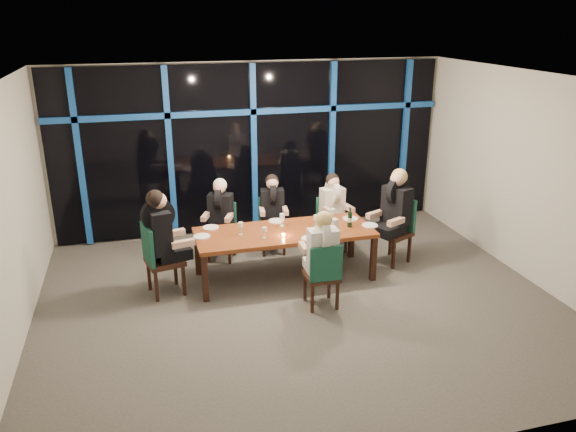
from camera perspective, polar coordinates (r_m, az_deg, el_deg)
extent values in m
plane|color=#5C5851|center=(7.84, 1.17, -8.69)|extent=(7.00, 7.00, 0.00)
cube|color=beige|center=(10.05, -3.62, 6.93)|extent=(7.00, 0.04, 3.00)
cube|color=beige|center=(4.68, 11.83, -9.38)|extent=(7.00, 0.04, 3.00)
cube|color=beige|center=(7.14, -26.80, -0.71)|extent=(0.04, 6.00, 3.00)
cube|color=beige|center=(8.86, 23.57, 3.49)|extent=(0.04, 6.00, 3.00)
cube|color=white|center=(6.92, 1.34, 13.66)|extent=(7.00, 6.00, 0.04)
cube|color=black|center=(9.99, -3.55, 6.86)|extent=(6.86, 0.04, 2.94)
cube|color=#134597|center=(9.80, -20.40, 5.37)|extent=(0.10, 0.10, 2.94)
cube|color=#134597|center=(9.77, -11.89, 6.15)|extent=(0.10, 0.10, 2.94)
cube|color=#134597|center=(9.95, -3.49, 6.80)|extent=(0.10, 0.10, 2.94)
cube|color=#134597|center=(10.33, 4.46, 7.27)|extent=(0.10, 0.10, 2.94)
cube|color=#134597|center=(10.90, 11.73, 7.58)|extent=(0.10, 0.10, 2.94)
cube|color=#134597|center=(9.82, -3.57, 10.55)|extent=(6.86, 0.10, 0.10)
cube|color=#FF2D14|center=(10.44, 2.04, 11.08)|extent=(0.60, 0.05, 0.35)
cube|color=brown|center=(8.23, -0.37, -1.70)|extent=(2.60, 1.00, 0.06)
cube|color=black|center=(7.78, -8.42, -6.29)|extent=(0.08, 0.08, 0.69)
cube|color=black|center=(8.38, 8.66, -4.31)|extent=(0.08, 0.08, 0.69)
cube|color=black|center=(8.58, -9.17, -3.76)|extent=(0.08, 0.08, 0.69)
cube|color=black|center=(9.13, 6.47, -2.14)|extent=(0.08, 0.08, 0.69)
cube|color=black|center=(9.03, -6.81, -1.88)|extent=(0.56, 0.56, 0.06)
cube|color=#1A5540|center=(9.11, -6.58, 0.04)|extent=(0.41, 0.21, 0.47)
cube|color=black|center=(9.01, -8.06, -3.54)|extent=(0.05, 0.05, 0.39)
cube|color=black|center=(8.92, -5.97, -3.68)|extent=(0.05, 0.05, 0.39)
cube|color=black|center=(9.31, -7.50, -2.73)|extent=(0.05, 0.05, 0.39)
cube|color=black|center=(9.22, -5.47, -2.85)|extent=(0.05, 0.05, 0.39)
cube|color=black|center=(9.23, -1.56, -1.27)|extent=(0.47, 0.47, 0.06)
cube|color=#1A5540|center=(9.31, -1.70, 0.58)|extent=(0.42, 0.10, 0.47)
cube|color=black|center=(9.14, -2.48, -3.00)|extent=(0.04, 0.04, 0.39)
cube|color=black|center=(9.17, -0.40, -2.90)|extent=(0.04, 0.04, 0.39)
cube|color=black|center=(9.45, -2.67, -2.22)|extent=(0.04, 0.04, 0.39)
cube|color=black|center=(9.48, -0.65, -2.12)|extent=(0.04, 0.04, 0.39)
cube|color=black|center=(9.31, 4.55, -1.12)|extent=(0.48, 0.48, 0.06)
cube|color=#1A5540|center=(9.38, 4.05, 0.69)|extent=(0.42, 0.11, 0.47)
cube|color=black|center=(9.19, 4.09, -2.92)|extent=(0.04, 0.04, 0.39)
cube|color=black|center=(9.34, 5.91, -2.58)|extent=(0.04, 0.04, 0.39)
cube|color=black|center=(9.46, 3.14, -2.20)|extent=(0.04, 0.04, 0.39)
cube|color=black|center=(9.61, 4.92, -1.89)|extent=(0.04, 0.04, 0.39)
cube|color=black|center=(8.05, -12.41, -4.51)|extent=(0.58, 0.58, 0.06)
cube|color=#1A5540|center=(7.89, -14.07, -2.86)|extent=(0.16, 0.49, 0.54)
cube|color=black|center=(8.04, -10.54, -6.47)|extent=(0.05, 0.05, 0.45)
cube|color=black|center=(8.38, -11.37, -5.40)|extent=(0.05, 0.05, 0.45)
cube|color=black|center=(7.95, -13.23, -6.99)|extent=(0.05, 0.05, 0.45)
cube|color=black|center=(8.29, -13.94, -5.88)|extent=(0.05, 0.05, 0.45)
cube|color=black|center=(9.00, 10.61, -1.76)|extent=(0.64, 0.64, 0.06)
cube|color=#1A5540|center=(9.06, 11.59, 0.27)|extent=(0.25, 0.46, 0.54)
cube|color=black|center=(9.07, 8.79, -3.22)|extent=(0.06, 0.06, 0.45)
cube|color=black|center=(8.85, 10.66, -3.96)|extent=(0.06, 0.06, 0.45)
cube|color=black|center=(9.34, 10.36, -2.61)|extent=(0.06, 0.06, 0.45)
cube|color=black|center=(9.13, 12.21, -3.30)|extent=(0.06, 0.06, 0.45)
cube|color=black|center=(7.57, 3.40, -6.11)|extent=(0.44, 0.44, 0.06)
cube|color=#1A5540|center=(7.30, 3.90, -4.92)|extent=(0.44, 0.06, 0.48)
cube|color=black|center=(7.87, 4.20, -6.95)|extent=(0.04, 0.04, 0.41)
cube|color=black|center=(7.78, 1.74, -7.25)|extent=(0.04, 0.04, 0.41)
cube|color=black|center=(7.58, 5.03, -8.09)|extent=(0.04, 0.04, 0.41)
cube|color=black|center=(7.49, 2.48, -8.42)|extent=(0.04, 0.04, 0.41)
cube|color=black|center=(8.89, -7.01, -1.58)|extent=(0.47, 0.50, 0.13)
cube|color=black|center=(8.92, -6.85, 0.62)|extent=(0.43, 0.36, 0.53)
cylinder|color=black|center=(8.85, -6.91, 1.88)|extent=(0.24, 0.40, 0.39)
sphere|color=tan|center=(8.79, -6.98, 2.89)|extent=(0.20, 0.20, 0.20)
sphere|color=silver|center=(8.81, -6.93, 3.14)|extent=(0.22, 0.22, 0.22)
cube|color=tan|center=(8.78, -8.39, -0.05)|extent=(0.18, 0.29, 0.08)
cube|color=tan|center=(8.68, -6.01, -0.17)|extent=(0.18, 0.29, 0.08)
cube|color=black|center=(9.09, -1.49, -0.98)|extent=(0.39, 0.43, 0.13)
cube|color=black|center=(9.12, -1.61, 1.16)|extent=(0.40, 0.27, 0.52)
cylinder|color=black|center=(9.06, -1.62, 2.39)|extent=(0.15, 0.40, 0.39)
sphere|color=tan|center=(8.99, -1.62, 3.37)|extent=(0.20, 0.20, 0.20)
sphere|color=black|center=(9.02, -1.65, 3.61)|extent=(0.21, 0.21, 0.21)
cube|color=tan|center=(8.91, -2.65, 0.45)|extent=(0.11, 0.29, 0.07)
cube|color=tan|center=(8.94, -0.27, 0.55)|extent=(0.11, 0.29, 0.07)
cube|color=silver|center=(9.19, 4.90, -0.80)|extent=(0.39, 0.44, 0.13)
cube|color=silver|center=(9.21, 4.51, 1.29)|extent=(0.40, 0.28, 0.52)
cylinder|color=silver|center=(9.15, 4.55, 2.50)|extent=(0.15, 0.40, 0.39)
sphere|color=tan|center=(9.08, 4.63, 3.48)|extent=(0.20, 0.20, 0.20)
sphere|color=black|center=(9.10, 4.52, 3.71)|extent=(0.21, 0.21, 0.21)
cube|color=tan|center=(8.95, 4.14, 0.51)|extent=(0.12, 0.29, 0.07)
cube|color=tan|center=(9.12, 6.20, 0.83)|extent=(0.12, 0.29, 0.07)
cube|color=black|center=(8.04, -11.57, -3.65)|extent=(0.53, 0.48, 0.15)
cube|color=black|center=(7.87, -12.95, -1.49)|extent=(0.35, 0.48, 0.61)
cylinder|color=black|center=(7.79, -13.09, 0.14)|extent=(0.47, 0.20, 0.45)
sphere|color=tan|center=(7.73, -13.05, 1.53)|extent=(0.23, 0.23, 0.23)
sphere|color=black|center=(7.71, -13.37, 1.71)|extent=(0.25, 0.25, 0.25)
cube|color=tan|center=(7.79, -10.60, -2.77)|extent=(0.34, 0.16, 0.09)
cube|color=tan|center=(8.18, -11.53, -1.72)|extent=(0.34, 0.16, 0.09)
cube|color=black|center=(8.87, 10.12, -1.32)|extent=(0.57, 0.54, 0.15)
cube|color=black|center=(8.87, 10.97, 1.08)|extent=(0.41, 0.50, 0.60)
cylinder|color=black|center=(8.80, 11.07, 2.53)|extent=(0.45, 0.29, 0.45)
sphere|color=tan|center=(8.73, 11.07, 3.71)|extent=(0.22, 0.22, 0.22)
sphere|color=tan|center=(8.75, 11.26, 3.96)|extent=(0.25, 0.25, 0.25)
cube|color=tan|center=(8.86, 8.79, 0.16)|extent=(0.33, 0.21, 0.09)
cube|color=tan|center=(8.61, 10.92, -0.58)|extent=(0.33, 0.21, 0.09)
cube|color=silver|center=(7.63, 3.15, -5.09)|extent=(0.35, 0.41, 0.14)
cube|color=silver|center=(7.37, 3.55, -3.34)|extent=(0.39, 0.24, 0.54)
cylinder|color=silver|center=(7.29, 3.59, -1.80)|extent=(0.10, 0.41, 0.41)
sphere|color=tan|center=(7.24, 3.57, -0.47)|extent=(0.20, 0.20, 0.20)
sphere|color=tan|center=(7.20, 3.67, -0.36)|extent=(0.22, 0.22, 0.22)
cube|color=tan|center=(7.65, 4.40, -2.95)|extent=(0.08, 0.29, 0.08)
cube|color=tan|center=(7.54, 1.61, -3.24)|extent=(0.08, 0.29, 0.08)
cylinder|color=white|center=(8.40, -7.85, -1.16)|extent=(0.24, 0.24, 0.01)
cylinder|color=white|center=(8.58, -1.19, -0.51)|extent=(0.24, 0.24, 0.01)
cylinder|color=white|center=(8.74, 6.36, -0.25)|extent=(0.24, 0.24, 0.01)
cylinder|color=white|center=(8.09, -8.74, -2.05)|extent=(0.24, 0.24, 0.01)
cylinder|color=white|center=(8.49, 8.26, -0.95)|extent=(0.24, 0.24, 0.01)
cylinder|color=white|center=(7.93, 2.23, -2.30)|extent=(0.24, 0.24, 0.01)
cylinder|color=black|center=(8.39, 6.29, -0.38)|extent=(0.07, 0.07, 0.22)
cylinder|color=black|center=(8.34, 6.33, 0.61)|extent=(0.03, 0.03, 0.08)
cylinder|color=silver|center=(8.39, 6.29, -0.38)|extent=(0.07, 0.07, 0.06)
cylinder|color=silver|center=(8.17, 4.69, -0.97)|extent=(0.11, 0.11, 0.20)
cylinder|color=silver|center=(8.18, 5.09, -0.80)|extent=(0.02, 0.02, 0.14)
cylinder|color=#F5A949|center=(8.03, -0.46, -1.92)|extent=(0.05, 0.05, 0.03)
cylinder|color=silver|center=(7.97, -2.39, -2.22)|extent=(0.06, 0.06, 0.01)
cylinder|color=silver|center=(7.95, -2.40, -1.89)|extent=(0.01, 0.01, 0.09)
cylinder|color=silver|center=(7.92, -2.41, -1.37)|extent=(0.06, 0.06, 0.06)
cylinder|color=silver|center=(8.41, -0.60, -0.98)|extent=(0.07, 0.07, 0.01)
cylinder|color=silver|center=(8.39, -0.60, -0.62)|extent=(0.01, 0.01, 0.11)
cylinder|color=silver|center=(8.36, -0.60, -0.02)|extent=(0.07, 0.07, 0.08)
cylinder|color=silver|center=(8.38, 2.83, -1.07)|extent=(0.07, 0.07, 0.01)
cylinder|color=silver|center=(8.36, 2.84, -0.72)|extent=(0.01, 0.01, 0.10)
cylinder|color=silver|center=(8.33, 2.85, -0.15)|extent=(0.07, 0.07, 0.07)
cylinder|color=silver|center=(8.11, -4.82, -1.86)|extent=(0.07, 0.07, 0.01)
cylinder|color=silver|center=(8.09, -4.83, -1.49)|extent=(0.01, 0.01, 0.10)
cylinder|color=silver|center=(8.06, -4.85, -0.90)|extent=(0.07, 0.07, 0.07)
cylinder|color=silver|center=(8.65, 4.51, -0.44)|extent=(0.07, 0.07, 0.01)
cylinder|color=silver|center=(8.63, 4.52, -0.08)|extent=(0.01, 0.01, 0.11)
cylinder|color=silver|center=(8.60, 4.54, 0.49)|extent=(0.07, 0.07, 0.08)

